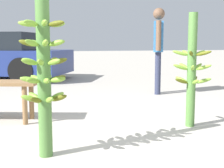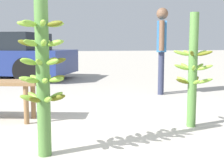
{
  "view_description": "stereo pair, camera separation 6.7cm",
  "coord_description": "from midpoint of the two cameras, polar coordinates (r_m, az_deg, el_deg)",
  "views": [
    {
      "loc": [
        -1.2,
        -2.51,
        0.94
      ],
      "look_at": [
        -0.17,
        0.43,
        0.54
      ],
      "focal_mm": 50.0,
      "sensor_mm": 36.0,
      "label": 1
    },
    {
      "loc": [
        -1.13,
        -2.54,
        0.94
      ],
      "look_at": [
        -0.17,
        0.43,
        0.54
      ],
      "focal_mm": 50.0,
      "sensor_mm": 36.0,
      "label": 2
    }
  ],
  "objects": [
    {
      "name": "banana_stalk_center",
      "position": [
        3.62,
        13.84,
        2.57
      ],
      "size": [
        0.45,
        0.45,
        1.29
      ],
      "color": "#4C7A38",
      "rests_on": "ground_plane"
    },
    {
      "name": "banana_stalk_left",
      "position": [
        2.62,
        -13.12,
        4.1
      ],
      "size": [
        0.4,
        0.4,
        1.61
      ],
      "color": "#4C7A38",
      "rests_on": "ground_plane"
    },
    {
      "name": "vendor_person",
      "position": [
        5.95,
        8.16,
        7.48
      ],
      "size": [
        0.35,
        0.56,
        1.61
      ],
      "rotation": [
        0.0,
        0.0,
        -2.05
      ],
      "color": "#2D334C",
      "rests_on": "ground_plane"
    },
    {
      "name": "ground_plane",
      "position": [
        2.93,
        5.39,
        -11.4
      ],
      "size": [
        80.0,
        80.0,
        0.0
      ],
      "primitive_type": "plane",
      "color": "#B2AA9E"
    }
  ]
}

